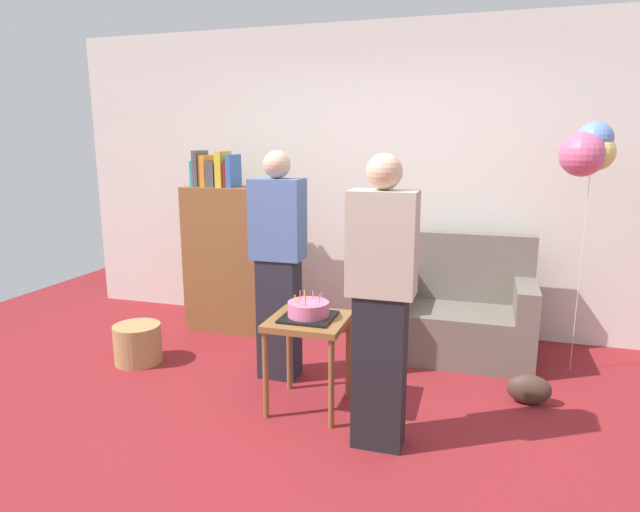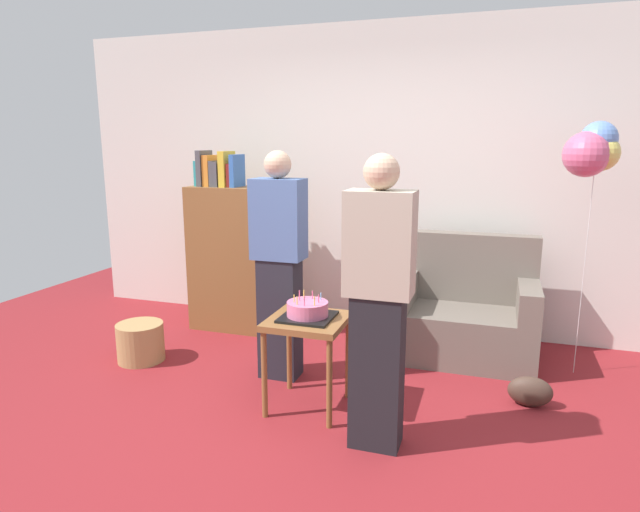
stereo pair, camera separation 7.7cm
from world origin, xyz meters
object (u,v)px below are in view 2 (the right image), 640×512
Objects in this scene: bookshelf at (234,255)px; birthday_cake at (308,310)px; handbag at (530,391)px; balloon_bunch at (593,150)px; wicker_basket at (140,342)px; person_holding_cake at (379,303)px; side_table at (308,332)px; couch at (464,314)px; person_blowing_candles at (279,265)px.

bookshelf is 1.68m from birthday_cake.
birthday_cake is 1.14× the size of handbag.
birthday_cake is 2.25m from balloon_bunch.
wicker_basket is 0.20× the size of balloon_bunch.
bookshelf is 0.99× the size of person_holding_cake.
birthday_cake is 1.61m from wicker_basket.
bookshelf is 2.68× the size of side_table.
bookshelf is at bearing 179.51° from couch.
birthday_cake is 0.89× the size of wicker_basket.
birthday_cake is 0.20× the size of person_holding_cake.
person_holding_cake is 2.01m from balloon_bunch.
balloon_bunch is (2.83, -0.11, 0.94)m from bookshelf.
person_holding_cake reaches higher than handbag.
side_table is 1.50m from handbag.
handbag is 1.70m from balloon_bunch.
wicker_basket is at bearing -176.96° from handbag.
handbag is at bearing -57.74° from couch.
person_holding_cake is (0.86, -0.69, 0.00)m from person_blowing_candles.
person_blowing_candles is (0.79, -0.84, 0.14)m from bookshelf.
birthday_cake is at bearing -146.35° from balloon_bunch.
balloon_bunch reaches higher than bookshelf.
bookshelf is 2.26m from person_holding_cake.
balloon_bunch is at bearing -6.78° from couch.
person_blowing_candles is (-0.35, 0.39, 0.32)m from side_table.
person_blowing_candles is (-1.24, -0.83, 0.49)m from couch.
wicker_basket is at bearing 168.46° from side_table.
side_table is 0.37× the size of person_holding_cake.
birthday_cake is at bearing -161.46° from handbag.
side_table reaches higher than wicker_basket.
person_blowing_candles reaches higher than bookshelf.
couch is 0.60× the size of balloon_bunch.
person_holding_cake is (1.65, -1.53, 0.14)m from bookshelf.
person_blowing_candles is 1.00× the size of person_holding_cake.
person_blowing_candles reaches higher than side_table.
wicker_basket is (-1.50, 0.31, -0.36)m from side_table.
couch is 1.52m from balloon_bunch.
balloon_bunch is (2.04, 0.73, 0.80)m from person_blowing_candles.
balloon_bunch is (1.69, 1.12, 0.98)m from birthday_cake.
birthday_cake is 0.18× the size of balloon_bunch.
couch is at bearing -75.91° from person_holding_cake.
birthday_cake is 1.54m from handbag.
couch is 1.83× the size of side_table.
birthday_cake is at bearing -126.08° from couch.
person_blowing_candles is at bearing 131.78° from birthday_cake.
side_table is 2.32m from balloon_bunch.
side_table is (-0.89, -1.22, 0.17)m from couch.
person_holding_cake is at bearing -138.63° from handbag.
handbag is (2.87, 0.15, -0.05)m from wicker_basket.
wicker_basket is (-2.01, 0.60, -0.68)m from person_holding_cake.
wicker_basket is (-0.36, -0.93, -0.54)m from bookshelf.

